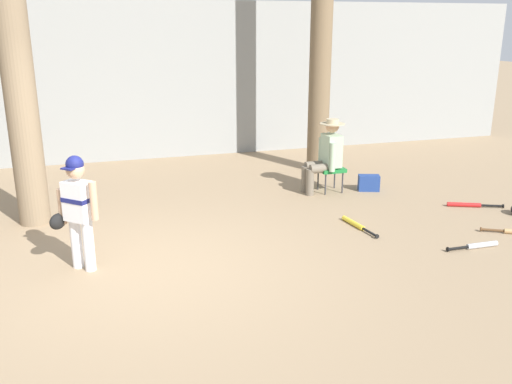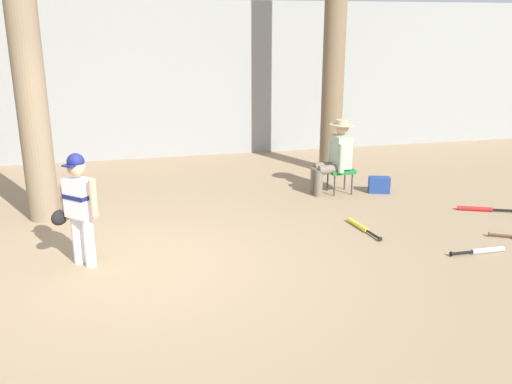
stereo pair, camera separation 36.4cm
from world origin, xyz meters
TOP-DOWN VIEW (x-y plane):
  - ground_plane at (0.00, 0.00)m, footprint 60.00×60.00m
  - concrete_back_wall at (0.00, 5.62)m, footprint 18.00×0.36m
  - tree_near_player at (-1.33, 2.07)m, footprint 0.59×0.59m
  - tree_behind_spectator at (3.55, 3.61)m, footprint 0.57×0.57m
  - young_ballplayer at (-0.71, 0.29)m, footprint 0.57×0.44m
  - folding_stool at (3.20, 2.23)m, footprint 0.40×0.40m
  - seated_spectator at (3.10, 2.23)m, footprint 0.67×0.53m
  - handbag_beside_stool at (3.83, 2.09)m, footprint 0.38×0.28m
  - bat_yellow_trainer at (2.84, 0.60)m, footprint 0.16×0.79m
  - bat_aluminum_silver at (3.94, -0.52)m, footprint 0.71×0.07m
  - bat_red_barrel at (4.86, 0.87)m, footprint 0.78×0.39m

SIDE VIEW (x-z plane):
  - ground_plane at x=0.00m, z-range 0.00..0.00m
  - bat_yellow_trainer at x=2.84m, z-range 0.00..0.07m
  - bat_aluminum_silver at x=3.94m, z-range 0.00..0.07m
  - bat_red_barrel at x=4.86m, z-range 0.00..0.07m
  - handbag_beside_stool at x=3.83m, z-range 0.00..0.26m
  - folding_stool at x=3.20m, z-range 0.16..0.57m
  - seated_spectator at x=3.10m, z-range 0.04..1.24m
  - young_ballplayer at x=-0.71m, z-range 0.09..1.40m
  - concrete_back_wall at x=0.00m, z-range 0.00..3.10m
  - tree_near_player at x=-1.33m, z-range -0.29..4.95m
  - tree_behind_spectator at x=3.55m, z-range -0.29..5.03m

